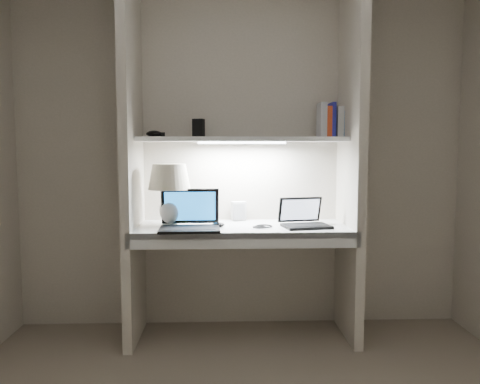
{
  "coord_description": "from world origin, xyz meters",
  "views": [
    {
      "loc": [
        -0.13,
        -1.89,
        1.28
      ],
      "look_at": [
        -0.02,
        1.05,
        1.01
      ],
      "focal_mm": 35.0,
      "sensor_mm": 36.0,
      "label": 1
    }
  ],
  "objects_px": {
    "laptop_netbook": "(304,220)",
    "book_row": "(334,121)",
    "table_lamp": "(169,184)",
    "speaker": "(239,211)",
    "laptop_main": "(190,220)"
  },
  "relations": [
    {
      "from": "laptop_netbook",
      "to": "book_row",
      "type": "height_order",
      "value": "book_row"
    },
    {
      "from": "table_lamp",
      "to": "laptop_netbook",
      "type": "bearing_deg",
      "value": -3.95
    },
    {
      "from": "speaker",
      "to": "book_row",
      "type": "height_order",
      "value": "book_row"
    },
    {
      "from": "table_lamp",
      "to": "laptop_main",
      "type": "relative_size",
      "value": 1.06
    },
    {
      "from": "laptop_main",
      "to": "speaker",
      "type": "height_order",
      "value": "laptop_main"
    },
    {
      "from": "laptop_netbook",
      "to": "table_lamp",
      "type": "bearing_deg",
      "value": 165.23
    },
    {
      "from": "table_lamp",
      "to": "speaker",
      "type": "height_order",
      "value": "table_lamp"
    },
    {
      "from": "table_lamp",
      "to": "laptop_main",
      "type": "bearing_deg",
      "value": -42.96
    },
    {
      "from": "table_lamp",
      "to": "laptop_netbook",
      "type": "relative_size",
      "value": 1.22
    },
    {
      "from": "table_lamp",
      "to": "speaker",
      "type": "xyz_separation_m",
      "value": [
        0.47,
        0.21,
        -0.21
      ]
    },
    {
      "from": "book_row",
      "to": "speaker",
      "type": "bearing_deg",
      "value": 173.4
    },
    {
      "from": "laptop_main",
      "to": "laptop_netbook",
      "type": "relative_size",
      "value": 1.15
    },
    {
      "from": "book_row",
      "to": "table_lamp",
      "type": "bearing_deg",
      "value": -173.24
    },
    {
      "from": "speaker",
      "to": "book_row",
      "type": "xyz_separation_m",
      "value": [
        0.66,
        -0.08,
        0.64
      ]
    },
    {
      "from": "laptop_main",
      "to": "book_row",
      "type": "bearing_deg",
      "value": 12.65
    }
  ]
}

